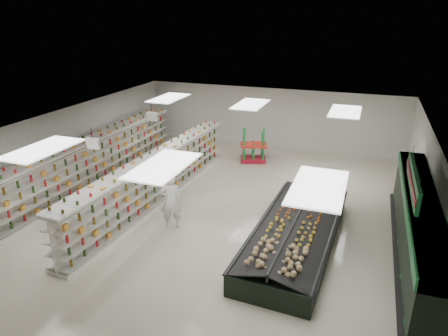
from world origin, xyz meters
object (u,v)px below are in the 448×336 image
at_px(soda_endcap, 253,146).
at_px(shopper_main, 171,201).
at_px(produce_island, 296,231).
at_px(shopper_background, 191,144).
at_px(gondola_center, 157,179).
at_px(gondola_left, 95,161).

distance_m(soda_endcap, shopper_main, 7.27).
height_order(produce_island, shopper_background, shopper_background).
bearing_deg(shopper_background, gondola_center, -141.29).
bearing_deg(soda_endcap, produce_island, -63.51).
distance_m(shopper_main, shopper_background, 6.89).
bearing_deg(gondola_center, gondola_left, 169.74).
bearing_deg(gondola_center, shopper_background, 100.72).
distance_m(gondola_left, shopper_background, 4.85).
xyz_separation_m(gondola_center, shopper_background, (-0.69, 4.77, -0.09)).
bearing_deg(produce_island, gondola_left, 166.91).
height_order(produce_island, soda_endcap, soda_endcap).
xyz_separation_m(gondola_left, produce_island, (9.16, -2.13, -0.46)).
relative_size(gondola_center, shopper_background, 7.01).
relative_size(shopper_main, shopper_background, 1.27).
bearing_deg(produce_island, soda_endcap, 116.49).
relative_size(gondola_center, soda_endcap, 6.66).
bearing_deg(shopper_main, gondola_left, -50.52).
bearing_deg(gondola_left, soda_endcap, 40.00).
relative_size(gondola_left, shopper_main, 5.83).
bearing_deg(gondola_center, produce_island, -10.82).
distance_m(produce_island, soda_endcap, 7.62).
xyz_separation_m(gondola_center, produce_island, (5.72, -1.35, -0.41)).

